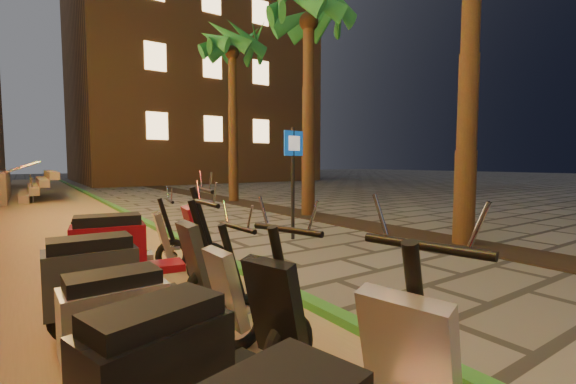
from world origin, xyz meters
TOP-DOWN VIEW (x-y plane):
  - ground at (0.00, 0.00)m, footprint 120.00×120.00m
  - parking_strip at (-2.60, 10.00)m, footprint 3.40×60.00m
  - green_curb at (-0.90, 10.00)m, footprint 0.18×60.00m
  - planting_strip at (3.60, 5.00)m, footprint 1.20×40.00m
  - apartment_block at (9.00, 32.00)m, footprint 18.00×16.06m
  - palm_c at (3.60, 7.00)m, footprint 2.97×3.02m
  - palm_d at (3.60, 12.00)m, footprint 2.97×3.02m
  - pedestrian_sign at (1.13, 4.30)m, footprint 0.51×0.11m
  - scooter_5 at (-2.72, -0.22)m, footprint 1.68×0.87m
  - scooter_6 at (-2.75, 0.63)m, footprint 1.59×0.56m
  - scooter_7 at (-2.75, 1.54)m, footprint 1.76×0.62m
  - scooter_8 at (-2.42, 2.54)m, footprint 1.87×0.75m
  - scooter_9 at (-2.45, 3.47)m, footprint 1.57×0.65m

SIDE VIEW (x-z plane):
  - ground at x=0.00m, z-range 0.00..0.00m
  - parking_strip at x=-2.60m, z-range 0.00..0.01m
  - planting_strip at x=3.60m, z-range 0.00..0.02m
  - green_curb at x=-0.90m, z-range 0.00..0.10m
  - scooter_9 at x=-2.45m, z-range -0.07..1.03m
  - scooter_6 at x=-2.75m, z-range -0.07..1.05m
  - scooter_5 at x=-2.72m, z-range -0.08..1.12m
  - scooter_7 at x=-2.75m, z-range -0.08..1.16m
  - scooter_8 at x=-2.42m, z-range -0.09..1.22m
  - pedestrian_sign at x=1.13m, z-range 0.34..2.66m
  - palm_c at x=3.60m, z-range 2.27..9.18m
  - palm_d at x=3.60m, z-range 2.36..9.53m
  - apartment_block at x=9.00m, z-range 0.00..25.00m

